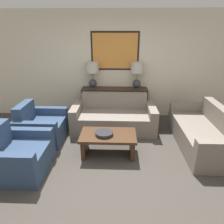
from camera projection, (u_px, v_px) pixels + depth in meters
name	position (u px, v px, depth m)	size (l,w,h in m)	color
ground_plane	(111.00, 173.00, 3.29)	(20.00, 20.00, 0.00)	#3D3833
back_wall	(115.00, 66.00, 5.10)	(7.90, 0.12, 2.65)	beige
console_table	(115.00, 103.00, 5.20)	(1.66, 0.38, 0.81)	#332319
table_lamp_left	(92.00, 72.00, 4.91)	(0.32, 0.32, 0.65)	#333338
table_lamp_right	(137.00, 72.00, 4.87)	(0.32, 0.32, 0.65)	#333338
couch_by_back_wall	(114.00, 118.00, 4.67)	(1.90, 0.86, 0.80)	slate
couch_by_side	(203.00, 133.00, 3.99)	(0.86, 1.90, 0.80)	slate
coffee_table	(108.00, 140.00, 3.68)	(1.02, 0.59, 0.42)	#3D2616
decorative_bowl	(104.00, 133.00, 3.60)	(0.32, 0.32, 0.06)	#232328
armchair_near_back_wall	(41.00, 127.00, 4.23)	(0.87, 0.93, 0.80)	navy
armchair_near_camera	(18.00, 156.00, 3.26)	(0.87, 0.93, 0.80)	navy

